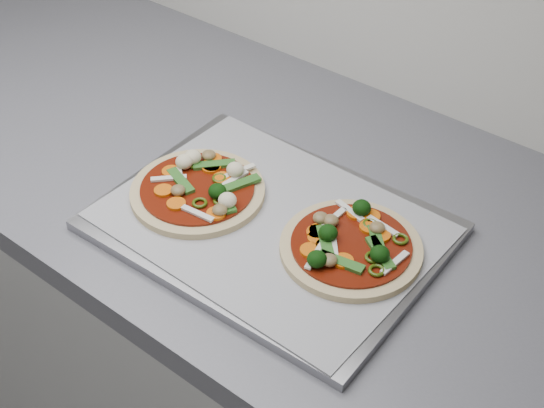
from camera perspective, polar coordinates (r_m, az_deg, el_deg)
The scene contains 5 objects.
countertop at distance 1.01m, azimuth 6.29°, elevation -2.37°, with size 3.60×0.60×0.04m, color slate.
baking_tray at distance 0.98m, azimuth -0.14°, elevation -1.70°, with size 0.42×0.31×0.01m, color gray.
parchment at distance 0.97m, azimuth -0.14°, elevation -1.35°, with size 0.40×0.29×0.00m, color #A2A2A7.
pizza_left at distance 1.01m, azimuth -5.43°, elevation 1.19°, with size 0.22×0.22×0.03m.
pizza_right at distance 0.93m, azimuth 5.90°, elevation -3.08°, with size 0.22×0.22×0.03m.
Camera 1 is at (0.37, 0.66, 1.56)m, focal length 50.00 mm.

